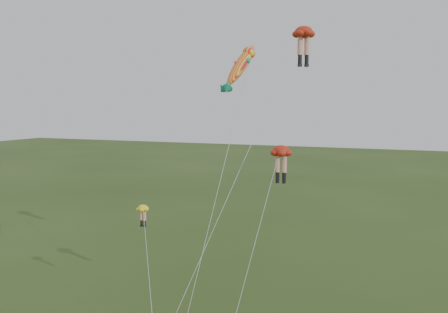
% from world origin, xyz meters
% --- Properties ---
extents(legs_kite_red_high, '(7.32, 12.30, 20.88)m').
position_xyz_m(legs_kite_red_high, '(4.14, 10.99, 20.02)').
color(legs_kite_red_high, '#B32512').
rests_on(legs_kite_red_high, ground).
extents(legs_kite_red_mid, '(2.23, 8.05, 12.59)m').
position_xyz_m(legs_kite_red_mid, '(4.23, 5.23, 11.87)').
color(legs_kite_red_mid, '#B32512').
rests_on(legs_kite_red_mid, ground).
extents(legs_kite_yellow, '(6.11, 8.30, 7.80)m').
position_xyz_m(legs_kite_yellow, '(-6.16, 5.47, 7.10)').
color(legs_kite_yellow, yellow).
rests_on(legs_kite_yellow, ground).
extents(fish_kite, '(3.00, 7.54, 19.36)m').
position_xyz_m(fish_kite, '(1.29, 5.77, 17.66)').
color(fish_kite, yellow).
rests_on(fish_kite, ground).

